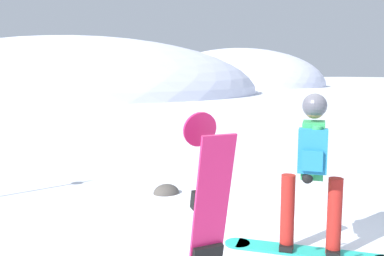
{
  "coord_description": "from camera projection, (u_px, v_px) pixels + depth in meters",
  "views": [
    {
      "loc": [
        -3.01,
        -3.53,
        1.92
      ],
      "look_at": [
        -0.01,
        2.83,
        1.0
      ],
      "focal_mm": 39.36,
      "sensor_mm": 36.0,
      "label": 1
    }
  ],
  "objects": [
    {
      "name": "ridge_peak_main",
      "position": [
        80.0,
        93.0,
        39.68
      ],
      "size": [
        33.92,
        30.53,
        10.48
      ],
      "color": "silver",
      "rests_on": "ground"
    },
    {
      "name": "ground_plane",
      "position": [
        301.0,
        247.0,
        4.69
      ],
      "size": [
        300.0,
        300.0,
        0.0
      ],
      "primitive_type": "plane",
      "color": "white"
    },
    {
      "name": "rock_dark",
      "position": [
        166.0,
        193.0,
        6.76
      ],
      "size": [
        0.42,
        0.36,
        0.3
      ],
      "color": "#4C4742",
      "rests_on": "ground"
    },
    {
      "name": "snowboarder_main",
      "position": [
        312.0,
        170.0,
        4.37
      ],
      "size": [
        1.44,
        1.33,
        1.71
      ],
      "color": "#23B7A3",
      "rests_on": "ground"
    },
    {
      "name": "spare_snowboard",
      "position": [
        207.0,
        216.0,
        3.25
      ],
      "size": [
        0.28,
        0.37,
        1.63
      ],
      "color": "#D11E5B",
      "rests_on": "ground"
    },
    {
      "name": "ridge_peak_far",
      "position": [
        239.0,
        86.0,
        60.59
      ],
      "size": [
        25.11,
        22.6,
        10.82
      ],
      "color": "silver",
      "rests_on": "ground"
    }
  ]
}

